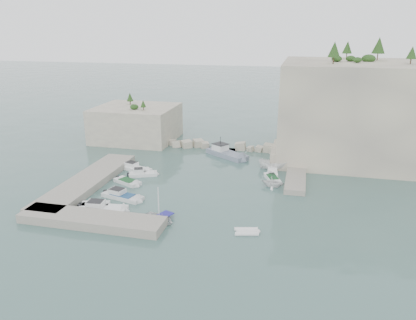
% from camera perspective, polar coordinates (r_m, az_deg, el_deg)
% --- Properties ---
extents(ground, '(400.00, 400.00, 0.00)m').
position_cam_1_polar(ground, '(58.55, -1.37, -4.58)').
color(ground, '#42635E').
rests_on(ground, ground).
extents(cliff_east, '(26.00, 22.00, 17.00)m').
position_cam_1_polar(cliff_east, '(77.01, 20.13, 6.50)').
color(cliff_east, beige).
rests_on(cliff_east, ground).
extents(cliff_terrace, '(8.00, 10.00, 2.50)m').
position_cam_1_polar(cliff_terrace, '(73.36, 12.15, 0.81)').
color(cliff_terrace, beige).
rests_on(cliff_terrace, ground).
extents(outcrop_west, '(16.00, 14.00, 7.00)m').
position_cam_1_polar(outcrop_west, '(86.44, -10.05, 5.11)').
color(outcrop_west, beige).
rests_on(outcrop_west, ground).
extents(quay_west, '(5.00, 24.00, 1.10)m').
position_cam_1_polar(quay_west, '(63.75, -16.58, -2.89)').
color(quay_west, '#9E9689').
rests_on(quay_west, ground).
extents(quay_south, '(18.00, 4.00, 1.10)m').
position_cam_1_polar(quay_south, '(51.33, -16.03, -8.09)').
color(quay_south, '#9E9689').
rests_on(quay_south, ground).
extents(ledge_east, '(3.00, 16.00, 0.80)m').
position_cam_1_polar(ledge_east, '(66.03, 12.30, -1.94)').
color(ledge_east, '#9E9689').
rests_on(ledge_east, ground).
extents(breakwater, '(28.00, 3.00, 1.40)m').
position_cam_1_polar(breakwater, '(78.77, 2.01, 2.00)').
color(breakwater, beige).
rests_on(breakwater, ground).
extents(motorboat_a, '(6.54, 3.79, 1.40)m').
position_cam_1_polar(motorboat_a, '(68.47, -10.14, -1.42)').
color(motorboat_a, white).
rests_on(motorboat_a, ground).
extents(motorboat_b, '(5.14, 3.39, 1.40)m').
position_cam_1_polar(motorboat_b, '(65.77, -9.12, -2.20)').
color(motorboat_b, silver).
rests_on(motorboat_b, ground).
extents(motorboat_c, '(5.25, 3.77, 0.70)m').
position_cam_1_polar(motorboat_c, '(63.01, -11.24, -3.25)').
color(motorboat_c, silver).
rests_on(motorboat_c, ground).
extents(motorboat_d, '(6.93, 3.56, 1.40)m').
position_cam_1_polar(motorboat_d, '(57.81, -11.91, -5.30)').
color(motorboat_d, silver).
rests_on(motorboat_d, ground).
extents(motorboat_e, '(4.32, 2.67, 0.70)m').
position_cam_1_polar(motorboat_e, '(56.07, -15.55, -6.36)').
color(motorboat_e, white).
rests_on(motorboat_e, ground).
extents(motorboat_f, '(7.07, 2.73, 1.40)m').
position_cam_1_polar(motorboat_f, '(54.74, -14.52, -6.89)').
color(motorboat_f, white).
rests_on(motorboat_f, ground).
extents(rowboat, '(5.26, 4.62, 0.91)m').
position_cam_1_polar(rowboat, '(50.65, -6.86, -8.53)').
color(rowboat, white).
rests_on(rowboat, ground).
extents(inflatable_dinghy, '(3.24, 2.10, 0.44)m').
position_cam_1_polar(inflatable_dinghy, '(47.83, 5.42, -10.18)').
color(inflatable_dinghy, silver).
rests_on(inflatable_dinghy, ground).
extents(tender_east_a, '(3.67, 3.27, 1.75)m').
position_cam_1_polar(tender_east_a, '(61.32, 9.04, -3.73)').
color(tender_east_a, white).
rests_on(tender_east_a, ground).
extents(tender_east_b, '(3.27, 5.00, 0.70)m').
position_cam_1_polar(tender_east_b, '(63.89, 9.03, -2.81)').
color(tender_east_b, white).
rests_on(tender_east_b, ground).
extents(tender_east_c, '(2.06, 4.81, 0.70)m').
position_cam_1_polar(tender_east_c, '(66.73, 9.07, -1.89)').
color(tender_east_c, white).
rests_on(tender_east_c, ground).
extents(tender_east_d, '(5.10, 2.45, 1.89)m').
position_cam_1_polar(tender_east_d, '(68.67, 9.08, -1.31)').
color(tender_east_d, white).
rests_on(tender_east_d, ground).
extents(work_boat, '(9.31, 7.58, 2.20)m').
position_cam_1_polar(work_boat, '(74.68, 2.66, 0.51)').
color(work_boat, slate).
rests_on(work_boat, ground).
extents(rowboat_mast, '(0.10, 0.10, 4.20)m').
position_cam_1_polar(rowboat_mast, '(49.56, -6.97, -5.89)').
color(rowboat_mast, white).
rests_on(rowboat_mast, rowboat).
extents(vegetation, '(53.48, 13.88, 13.40)m').
position_cam_1_polar(vegetation, '(76.80, 16.87, 13.92)').
color(vegetation, '#1E4219').
rests_on(vegetation, ground).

